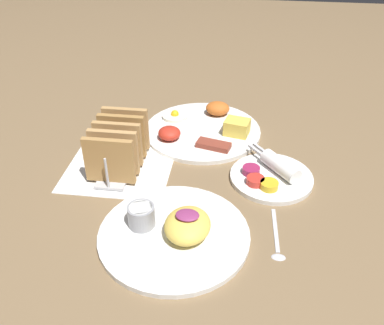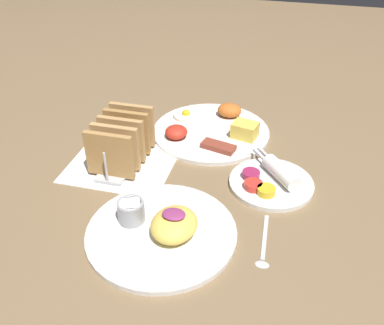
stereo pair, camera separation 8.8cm
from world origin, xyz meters
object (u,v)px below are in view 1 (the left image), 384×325
plate_breakfast (203,128)px  plate_condiments (272,175)px  plate_foreground (174,230)px  toast_rack (118,146)px

plate_breakfast → plate_condiments: (0.16, -0.17, 0.00)m
plate_breakfast → plate_foreground: bearing=-91.4°
plate_breakfast → plate_foreground: (-0.01, -0.36, 0.00)m
plate_condiments → toast_rack: bearing=178.8°
plate_foreground → plate_condiments: bearing=48.1°
plate_breakfast → plate_condiments: size_ratio=1.56×
plate_foreground → toast_rack: bearing=127.5°
plate_condiments → plate_foreground: 0.25m
plate_breakfast → plate_foreground: 0.36m
toast_rack → plate_condiments: bearing=-1.2°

